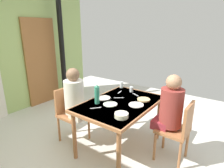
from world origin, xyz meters
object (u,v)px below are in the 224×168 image
Objects in this scene: person_near_diner at (170,106)px; water_bottle_green_near at (97,95)px; chair_near_diner at (178,129)px; person_far_diner at (75,96)px; chair_far_diner at (70,111)px; serving_bowl_center at (121,115)px; dining_table at (120,107)px.

person_near_diner is 2.72× the size of water_bottle_green_near.
person_far_diner reaches higher than chair_near_diner.
serving_bowl_center is (-0.11, -1.06, 0.28)m from chair_far_diner.
serving_bowl_center is at bearing 83.97° from chair_far_diner.
chair_far_diner is 5.12× the size of serving_bowl_center.
chair_near_diner reaches higher than dining_table.
water_bottle_green_near is at bearing 94.66° from chair_far_diner.
water_bottle_green_near reaches higher than chair_near_diner.
water_bottle_green_near is at bearing 96.20° from person_far_diner.
person_near_diner is at bearing -63.97° from water_bottle_green_near.
dining_table is 0.40m from water_bottle_green_near.
person_near_diner is at bearing 108.51° from chair_far_diner.
water_bottle_green_near is 1.67× the size of serving_bowl_center.
chair_near_diner is 1.66m from chair_far_diner.
person_near_diner is (-0.00, 0.14, 0.28)m from chair_near_diner.
water_bottle_green_near is at bearing 116.03° from person_near_diner.
chair_near_diner is at bearing -74.93° from dining_table.
dining_table is 4.59× the size of water_bottle_green_near.
water_bottle_green_near is 0.55m from serving_bowl_center.
chair_near_diner is at bearing -67.02° from water_bottle_green_near.
person_far_diner reaches higher than chair_far_diner.
person_far_diner is at bearing 112.49° from dining_table.
water_bottle_green_near is (0.04, -0.55, 0.39)m from chair_far_diner.
chair_near_diner is 1.13× the size of person_far_diner.
person_far_diner reaches higher than water_bottle_green_near.
dining_table is at bearing 108.92° from chair_far_diner.
dining_table is 0.70m from person_near_diner.
chair_near_diner is at bearing 107.02° from chair_far_diner.
chair_near_diner is 1.13× the size of person_near_diner.
person_far_diner is 0.93m from serving_bowl_center.
person_far_diner is 0.42m from water_bottle_green_near.
person_far_diner is at bearing 108.51° from chair_near_diner.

